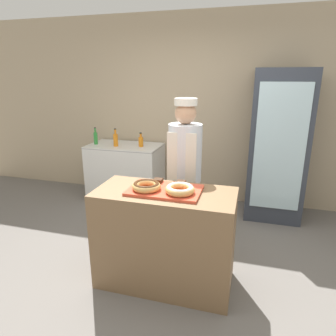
{
  "coord_description": "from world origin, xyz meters",
  "views": [
    {
      "loc": [
        0.68,
        -2.28,
        1.84
      ],
      "look_at": [
        0.0,
        0.1,
        1.08
      ],
      "focal_mm": 32.0,
      "sensor_mm": 36.0,
      "label": 1
    }
  ],
  "objects_px": {
    "brownie_back_right": "(181,183)",
    "chest_freezer": "(126,172)",
    "donut_light_glaze": "(180,189)",
    "donut_chocolate_glaze": "(146,186)",
    "beverage_fridge": "(278,146)",
    "bottle_orange": "(116,139)",
    "brownie_back_left": "(158,180)",
    "bottle_orange_b": "(141,141)",
    "baker_person": "(184,173)",
    "bottle_green": "(96,138)",
    "serving_tray": "(165,190)"
  },
  "relations": [
    {
      "from": "brownie_back_right",
      "to": "chest_freezer",
      "type": "bearing_deg",
      "value": 127.87
    },
    {
      "from": "donut_light_glaze",
      "to": "brownie_back_right",
      "type": "distance_m",
      "value": 0.2
    },
    {
      "from": "donut_chocolate_glaze",
      "to": "brownie_back_right",
      "type": "relative_size",
      "value": 3.16
    },
    {
      "from": "beverage_fridge",
      "to": "bottle_orange",
      "type": "relative_size",
      "value": 7.44
    },
    {
      "from": "brownie_back_left",
      "to": "chest_freezer",
      "type": "distance_m",
      "value": 1.98
    },
    {
      "from": "donut_light_glaze",
      "to": "bottle_orange_b",
      "type": "distance_m",
      "value": 2.05
    },
    {
      "from": "donut_light_glaze",
      "to": "beverage_fridge",
      "type": "distance_m",
      "value": 2.0
    },
    {
      "from": "brownie_back_right",
      "to": "baker_person",
      "type": "bearing_deg",
      "value": 98.9
    },
    {
      "from": "donut_light_glaze",
      "to": "baker_person",
      "type": "bearing_deg",
      "value": 99.56
    },
    {
      "from": "donut_light_glaze",
      "to": "baker_person",
      "type": "height_order",
      "value": "baker_person"
    },
    {
      "from": "donut_chocolate_glaze",
      "to": "baker_person",
      "type": "distance_m",
      "value": 0.69
    },
    {
      "from": "bottle_green",
      "to": "baker_person",
      "type": "bearing_deg",
      "value": -33.69
    },
    {
      "from": "chest_freezer",
      "to": "brownie_back_left",
      "type": "bearing_deg",
      "value": -57.15
    },
    {
      "from": "donut_chocolate_glaze",
      "to": "bottle_orange_b",
      "type": "height_order",
      "value": "bottle_orange_b"
    },
    {
      "from": "brownie_back_right",
      "to": "bottle_orange",
      "type": "distance_m",
      "value": 2.01
    },
    {
      "from": "bottle_orange_b",
      "to": "donut_chocolate_glaze",
      "type": "bearing_deg",
      "value": -67.77
    },
    {
      "from": "donut_chocolate_glaze",
      "to": "brownie_back_left",
      "type": "relative_size",
      "value": 3.16
    },
    {
      "from": "brownie_back_right",
      "to": "donut_chocolate_glaze",
      "type": "bearing_deg",
      "value": -141.5
    },
    {
      "from": "donut_chocolate_glaze",
      "to": "baker_person",
      "type": "relative_size",
      "value": 0.15
    },
    {
      "from": "chest_freezer",
      "to": "bottle_green",
      "type": "height_order",
      "value": "bottle_green"
    },
    {
      "from": "chest_freezer",
      "to": "bottle_orange_b",
      "type": "relative_size",
      "value": 5.29
    },
    {
      "from": "donut_light_glaze",
      "to": "bottle_green",
      "type": "height_order",
      "value": "bottle_green"
    },
    {
      "from": "donut_chocolate_glaze",
      "to": "bottle_orange",
      "type": "distance_m",
      "value": 2.01
    },
    {
      "from": "brownie_back_left",
      "to": "chest_freezer",
      "type": "xyz_separation_m",
      "value": [
        -1.04,
        1.61,
        -0.51
      ]
    },
    {
      "from": "bottle_orange",
      "to": "bottle_green",
      "type": "relative_size",
      "value": 1.02
    },
    {
      "from": "baker_person",
      "to": "donut_chocolate_glaze",
      "type": "bearing_deg",
      "value": -105.02
    },
    {
      "from": "serving_tray",
      "to": "bottle_orange_b",
      "type": "xyz_separation_m",
      "value": [
        -0.87,
        1.72,
        0.02
      ]
    },
    {
      "from": "beverage_fridge",
      "to": "bottle_green",
      "type": "relative_size",
      "value": 7.6
    },
    {
      "from": "baker_person",
      "to": "serving_tray",
      "type": "bearing_deg",
      "value": -93.11
    },
    {
      "from": "chest_freezer",
      "to": "bottle_orange",
      "type": "distance_m",
      "value": 0.54
    },
    {
      "from": "brownie_back_right",
      "to": "bottle_orange",
      "type": "height_order",
      "value": "bottle_orange"
    },
    {
      "from": "beverage_fridge",
      "to": "bottle_orange",
      "type": "xyz_separation_m",
      "value": [
        -2.24,
        -0.11,
        -0.01
      ]
    },
    {
      "from": "donut_chocolate_glaze",
      "to": "brownie_back_right",
      "type": "distance_m",
      "value": 0.32
    },
    {
      "from": "donut_chocolate_glaze",
      "to": "beverage_fridge",
      "type": "height_order",
      "value": "beverage_fridge"
    },
    {
      "from": "chest_freezer",
      "to": "bottle_orange",
      "type": "relative_size",
      "value": 4.15
    },
    {
      "from": "brownie_back_left",
      "to": "brownie_back_right",
      "type": "height_order",
      "value": "same"
    },
    {
      "from": "beverage_fridge",
      "to": "serving_tray",
      "type": "bearing_deg",
      "value": -119.97
    },
    {
      "from": "donut_light_glaze",
      "to": "beverage_fridge",
      "type": "height_order",
      "value": "beverage_fridge"
    },
    {
      "from": "bottle_orange",
      "to": "donut_light_glaze",
      "type": "bearing_deg",
      "value": -50.9
    },
    {
      "from": "baker_person",
      "to": "bottle_green",
      "type": "bearing_deg",
      "value": 146.31
    },
    {
      "from": "donut_light_glaze",
      "to": "bottle_green",
      "type": "xyz_separation_m",
      "value": [
        -1.73,
        1.74,
        -0.0
      ]
    },
    {
      "from": "beverage_fridge",
      "to": "chest_freezer",
      "type": "xyz_separation_m",
      "value": [
        -2.15,
        0.01,
        -0.54
      ]
    },
    {
      "from": "bottle_orange_b",
      "to": "brownie_back_left",
      "type": "bearing_deg",
      "value": -64.11
    },
    {
      "from": "donut_light_glaze",
      "to": "bottle_orange_b",
      "type": "relative_size",
      "value": 1.19
    },
    {
      "from": "brownie_back_left",
      "to": "bottle_green",
      "type": "relative_size",
      "value": 0.3
    },
    {
      "from": "donut_light_glaze",
      "to": "brownie_back_right",
      "type": "bearing_deg",
      "value": 101.09
    },
    {
      "from": "donut_chocolate_glaze",
      "to": "beverage_fridge",
      "type": "xyz_separation_m",
      "value": [
        1.15,
        1.8,
        0.01
      ]
    },
    {
      "from": "beverage_fridge",
      "to": "bottle_orange_b",
      "type": "bearing_deg",
      "value": -179.26
    },
    {
      "from": "brownie_back_right",
      "to": "bottle_orange_b",
      "type": "relative_size",
      "value": 0.38
    },
    {
      "from": "beverage_fridge",
      "to": "bottle_green",
      "type": "bearing_deg",
      "value": -178.7
    }
  ]
}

